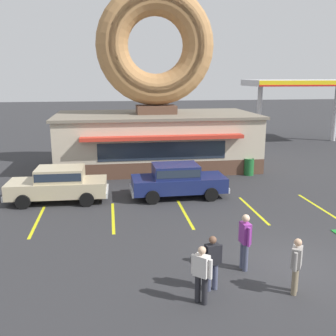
{
  "coord_description": "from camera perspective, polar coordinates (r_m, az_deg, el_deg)",
  "views": [
    {
      "loc": [
        -5.33,
        -10.36,
        5.67
      ],
      "look_at": [
        -3.03,
        5.0,
        2.0
      ],
      "focal_mm": 42.0,
      "sensor_mm": 36.0,
      "label": 1
    }
  ],
  "objects": [
    {
      "name": "parking_stripe_mid_left",
      "position": [
        16.64,
        2.47,
        -6.62
      ],
      "size": [
        0.12,
        3.6,
        0.01
      ],
      "primitive_type": "cube",
      "color": "yellow",
      "rests_on": "ground"
    },
    {
      "name": "trash_bin",
      "position": [
        23.3,
        11.66,
        0.2
      ],
      "size": [
        0.57,
        0.57,
        0.97
      ],
      "color": "#1E662D",
      "rests_on": "ground"
    },
    {
      "name": "parking_stripe_centre",
      "position": [
        17.44,
        12.25,
        -5.98
      ],
      "size": [
        0.12,
        3.6,
        0.01
      ],
      "primitive_type": "cube",
      "color": "yellow",
      "rests_on": "ground"
    },
    {
      "name": "ground_plane",
      "position": [
        12.95,
        17.24,
        -13.31
      ],
      "size": [
        160.0,
        160.0,
        0.0
      ],
      "primitive_type": "plane",
      "color": "#2D2D30"
    },
    {
      "name": "donut_shop_building",
      "position": [
        24.55,
        -1.74,
        8.79
      ],
      "size": [
        12.3,
        6.75,
        10.96
      ],
      "color": "brown",
      "rests_on": "ground"
    },
    {
      "name": "pedestrian_blue_sweater_man",
      "position": [
        10.23,
        4.89,
        -14.86
      ],
      "size": [
        0.46,
        0.43,
        1.55
      ],
      "color": "#232328",
      "rests_on": "ground"
    },
    {
      "name": "pedestrian_leather_jacket_man",
      "position": [
        11.97,
        11.09,
        -10.1
      ],
      "size": [
        0.28,
        0.59,
        1.73
      ],
      "color": "#474C66",
      "rests_on": "ground"
    },
    {
      "name": "car_champagne",
      "position": [
        18.62,
        -15.59,
        -2.13
      ],
      "size": [
        4.61,
        2.08,
        1.6
      ],
      "color": "#BCAD89",
      "rests_on": "ground"
    },
    {
      "name": "parking_stripe_left",
      "position": [
        16.37,
        -7.98,
        -7.09
      ],
      "size": [
        0.12,
        3.6,
        0.01
      ],
      "primitive_type": "cube",
      "color": "yellow",
      "rests_on": "ground"
    },
    {
      "name": "parking_stripe_mid_right",
      "position": [
        18.69,
        20.93,
        -5.26
      ],
      "size": [
        0.12,
        3.6,
        0.01
      ],
      "primitive_type": "cube",
      "color": "yellow",
      "rests_on": "ground"
    },
    {
      "name": "pedestrian_clipboard_woman",
      "position": [
        11.14,
        18.13,
        -13.05
      ],
      "size": [
        0.41,
        0.51,
        1.55
      ],
      "color": "#7F7056",
      "rests_on": "ground"
    },
    {
      "name": "pedestrian_hooded_kid",
      "position": [
        10.82,
        6.43,
        -13.24
      ],
      "size": [
        0.58,
        0.32,
        1.55
      ],
      "color": "#474C66",
      "rests_on": "ground"
    },
    {
      "name": "gas_station_canopy",
      "position": [
        35.82,
        18.63,
        11.33
      ],
      "size": [
        9.0,
        4.46,
        5.3
      ],
      "color": "silver",
      "rests_on": "ground"
    },
    {
      "name": "car_navy",
      "position": [
        18.61,
        1.4,
        -1.65
      ],
      "size": [
        4.58,
        2.03,
        1.6
      ],
      "color": "navy",
      "rests_on": "ground"
    },
    {
      "name": "parking_stripe_far_left",
      "position": [
        16.64,
        -18.44,
        -7.33
      ],
      "size": [
        0.12,
        3.6,
        0.01
      ],
      "primitive_type": "cube",
      "color": "yellow",
      "rests_on": "ground"
    }
  ]
}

